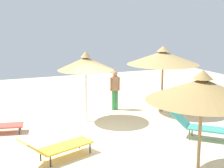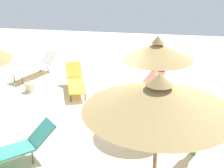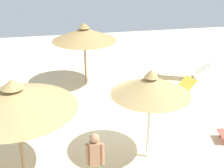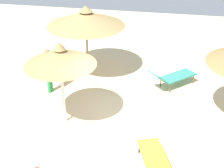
% 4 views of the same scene
% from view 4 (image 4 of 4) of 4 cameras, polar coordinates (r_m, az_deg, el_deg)
% --- Properties ---
extents(ground, '(24.00, 24.00, 0.10)m').
position_cam_4_polar(ground, '(9.92, 1.86, -7.71)').
color(ground, beige).
extents(parasol_umbrella_front, '(2.95, 2.95, 2.74)m').
position_cam_4_polar(parasol_umbrella_front, '(12.09, -4.71, 11.66)').
color(parasol_umbrella_front, olive).
rests_on(parasol_umbrella_front, ground).
extents(parasol_umbrella_far_left, '(2.08, 2.08, 2.66)m').
position_cam_4_polar(parasol_umbrella_far_left, '(9.08, -9.33, 4.82)').
color(parasol_umbrella_far_left, white).
rests_on(parasol_umbrella_far_left, ground).
extents(lounge_chair_near_right, '(1.80, 1.83, 0.87)m').
position_cam_4_polar(lounge_chair_near_right, '(11.86, 10.64, 1.33)').
color(lounge_chair_near_right, teal).
rests_on(lounge_chair_near_right, ground).
extents(lounge_chair_edge, '(2.22, 1.30, 0.82)m').
position_cam_4_polar(lounge_chair_edge, '(8.06, 8.43, -14.40)').
color(lounge_chair_edge, gold).
rests_on(lounge_chair_edge, ground).
extents(person_standing_far_right, '(0.43, 0.25, 1.68)m').
position_cam_4_polar(person_standing_far_right, '(11.37, -11.38, 2.80)').
color(person_standing_far_right, '#338C4C').
rests_on(person_standing_far_right, ground).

